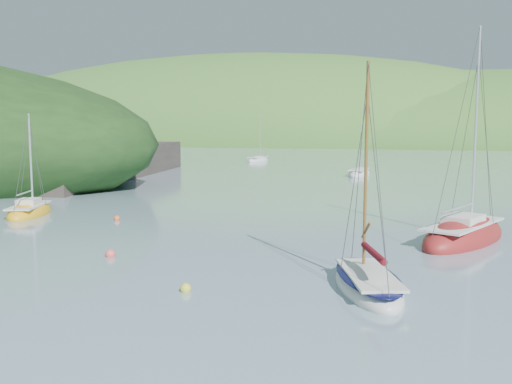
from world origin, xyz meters
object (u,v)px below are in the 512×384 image
(daysailer_white, at_px, (368,284))
(sloop_red, at_px, (464,237))
(distant_sloop_c, at_px, (258,160))
(distant_sloop_a, at_px, (359,174))
(sailboat_yellow, at_px, (30,212))

(daysailer_white, bearing_deg, sloop_red, 49.65)
(sloop_red, distance_m, distant_sloop_c, 62.75)
(sloop_red, bearing_deg, distant_sloop_a, 128.93)
(daysailer_white, bearing_deg, distant_sloop_a, 77.50)
(daysailer_white, distance_m, distant_sloop_c, 70.50)
(sloop_red, bearing_deg, daysailer_white, -86.70)
(sailboat_yellow, bearing_deg, daysailer_white, -43.73)
(sloop_red, relative_size, distant_sloop_a, 1.30)
(daysailer_white, relative_size, distant_sloop_c, 1.08)
(daysailer_white, height_order, distant_sloop_a, distant_sloop_a)
(distant_sloop_a, height_order, distant_sloop_c, distant_sloop_a)
(distant_sloop_a, xyz_separation_m, distant_sloop_c, (-18.88, 19.89, -0.01))
(sailboat_yellow, bearing_deg, distant_sloop_c, 72.18)
(distant_sloop_a, bearing_deg, distant_sloop_c, 135.78)
(sailboat_yellow, bearing_deg, sloop_red, -20.28)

